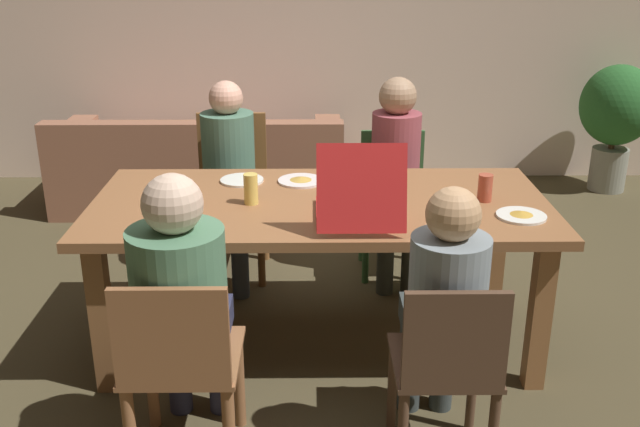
{
  "coord_description": "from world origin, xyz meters",
  "views": [
    {
      "loc": [
        -0.04,
        -3.26,
        1.95
      ],
      "look_at": [
        0.0,
        0.1,
        0.67
      ],
      "focal_mm": 40.36,
      "sensor_mm": 36.0,
      "label": 1
    }
  ],
  "objects_px": {
    "chair_0": "(393,194)",
    "chair_1": "(181,367)",
    "person_1": "(182,292)",
    "couch": "(201,170)",
    "chair_2": "(232,189)",
    "drinking_glass_1": "(251,189)",
    "chair_3": "(447,368)",
    "plate_3": "(171,198)",
    "plate_0": "(242,180)",
    "plate_2": "(301,180)",
    "plate_1": "(521,215)",
    "drinking_glass_0": "(177,200)",
    "person_2": "(228,169)",
    "pizza_box_0": "(358,207)",
    "drinking_glass_2": "(485,188)",
    "potted_plant": "(616,113)",
    "person_3": "(443,302)",
    "dining_table": "(320,218)",
    "person_0": "(396,165)"
  },
  "relations": [
    {
      "from": "chair_0",
      "to": "chair_1",
      "type": "relative_size",
      "value": 1.02
    },
    {
      "from": "person_1",
      "to": "couch",
      "type": "relative_size",
      "value": 0.55
    },
    {
      "from": "chair_2",
      "to": "drinking_glass_1",
      "type": "bearing_deg",
      "value": -78.15
    },
    {
      "from": "person_1",
      "to": "chair_3",
      "type": "height_order",
      "value": "person_1"
    },
    {
      "from": "chair_1",
      "to": "plate_3",
      "type": "bearing_deg",
      "value": 101.1
    },
    {
      "from": "chair_2",
      "to": "plate_0",
      "type": "distance_m",
      "value": 0.7
    },
    {
      "from": "plate_2",
      "to": "plate_1",
      "type": "bearing_deg",
      "value": -27.13
    },
    {
      "from": "person_1",
      "to": "drinking_glass_0",
      "type": "height_order",
      "value": "person_1"
    },
    {
      "from": "person_2",
      "to": "drinking_glass_0",
      "type": "distance_m",
      "value": 0.97
    },
    {
      "from": "pizza_box_0",
      "to": "plate_0",
      "type": "relative_size",
      "value": 2.14
    },
    {
      "from": "person_1",
      "to": "chair_2",
      "type": "xyz_separation_m",
      "value": [
        0.0,
        1.76,
        -0.19
      ]
    },
    {
      "from": "chair_2",
      "to": "drinking_glass_2",
      "type": "bearing_deg",
      "value": -35.68
    },
    {
      "from": "potted_plant",
      "to": "person_3",
      "type": "bearing_deg",
      "value": -121.1
    },
    {
      "from": "chair_0",
      "to": "drinking_glass_1",
      "type": "relative_size",
      "value": 5.85
    },
    {
      "from": "chair_0",
      "to": "chair_1",
      "type": "height_order",
      "value": "chair_0"
    },
    {
      "from": "chair_1",
      "to": "drinking_glass_1",
      "type": "distance_m",
      "value": 1.01
    },
    {
      "from": "person_3",
      "to": "couch",
      "type": "height_order",
      "value": "person_3"
    },
    {
      "from": "person_3",
      "to": "plate_1",
      "type": "relative_size",
      "value": 5.1
    },
    {
      "from": "dining_table",
      "to": "potted_plant",
      "type": "xyz_separation_m",
      "value": [
        2.42,
        2.41,
        -0.03
      ]
    },
    {
      "from": "couch",
      "to": "person_0",
      "type": "bearing_deg",
      "value": -43.82
    },
    {
      "from": "chair_1",
      "to": "plate_1",
      "type": "distance_m",
      "value": 1.64
    },
    {
      "from": "plate_1",
      "to": "chair_2",
      "type": "bearing_deg",
      "value": 141.04
    },
    {
      "from": "chair_0",
      "to": "plate_2",
      "type": "bearing_deg",
      "value": -131.01
    },
    {
      "from": "pizza_box_0",
      "to": "dining_table",
      "type": "bearing_deg",
      "value": 125.2
    },
    {
      "from": "chair_0",
      "to": "person_3",
      "type": "xyz_separation_m",
      "value": [
        0.0,
        -1.76,
        0.18
      ]
    },
    {
      "from": "dining_table",
      "to": "drinking_glass_2",
      "type": "height_order",
      "value": "drinking_glass_2"
    },
    {
      "from": "chair_1",
      "to": "person_1",
      "type": "relative_size",
      "value": 0.71
    },
    {
      "from": "chair_1",
      "to": "plate_3",
      "type": "relative_size",
      "value": 3.89
    },
    {
      "from": "person_3",
      "to": "plate_3",
      "type": "relative_size",
      "value": 5.28
    },
    {
      "from": "drinking_glass_1",
      "to": "plate_2",
      "type": "bearing_deg",
      "value": 54.59
    },
    {
      "from": "dining_table",
      "to": "plate_0",
      "type": "distance_m",
      "value": 0.51
    },
    {
      "from": "chair_2",
      "to": "dining_table",
      "type": "bearing_deg",
      "value": -60.33
    },
    {
      "from": "plate_0",
      "to": "chair_2",
      "type": "bearing_deg",
      "value": 101.43
    },
    {
      "from": "person_3",
      "to": "drinking_glass_0",
      "type": "xyz_separation_m",
      "value": [
        -1.11,
        0.66,
        0.18
      ]
    },
    {
      "from": "person_3",
      "to": "plate_3",
      "type": "xyz_separation_m",
      "value": [
        -1.18,
        0.86,
        0.12
      ]
    },
    {
      "from": "drinking_glass_0",
      "to": "chair_3",
      "type": "bearing_deg",
      "value": -36.16
    },
    {
      "from": "person_0",
      "to": "plate_1",
      "type": "relative_size",
      "value": 5.41
    },
    {
      "from": "couch",
      "to": "plate_0",
      "type": "bearing_deg",
      "value": -74.49
    },
    {
      "from": "plate_3",
      "to": "couch",
      "type": "relative_size",
      "value": 0.1
    },
    {
      "from": "chair_3",
      "to": "drinking_glass_2",
      "type": "height_order",
      "value": "drinking_glass_2"
    },
    {
      "from": "chair_1",
      "to": "person_3",
      "type": "distance_m",
      "value": 1.02
    },
    {
      "from": "plate_3",
      "to": "potted_plant",
      "type": "height_order",
      "value": "potted_plant"
    },
    {
      "from": "chair_1",
      "to": "couch",
      "type": "distance_m",
      "value": 3.06
    },
    {
      "from": "chair_0",
      "to": "plate_1",
      "type": "bearing_deg",
      "value": -68.61
    },
    {
      "from": "pizza_box_0",
      "to": "potted_plant",
      "type": "relative_size",
      "value": 0.46
    },
    {
      "from": "chair_2",
      "to": "pizza_box_0",
      "type": "height_order",
      "value": "pizza_box_0"
    },
    {
      "from": "chair_0",
      "to": "drinking_glass_1",
      "type": "bearing_deg",
      "value": -129.22
    },
    {
      "from": "chair_3",
      "to": "drinking_glass_1",
      "type": "bearing_deg",
      "value": 129.64
    },
    {
      "from": "chair_2",
      "to": "couch",
      "type": "height_order",
      "value": "chair_2"
    },
    {
      "from": "chair_0",
      "to": "plate_3",
      "type": "xyz_separation_m",
      "value": [
        -1.18,
        -0.9,
        0.3
      ]
    }
  ]
}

